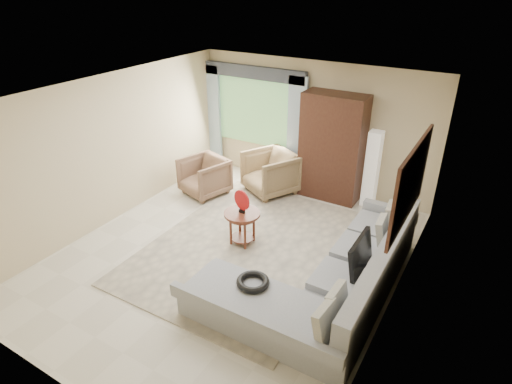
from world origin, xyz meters
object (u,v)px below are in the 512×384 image
Objects in this scene: armchair_right at (270,173)px; floor_lamp at (372,169)px; sectional_sofa at (333,283)px; armchair_left at (204,176)px; tv_screen at (361,254)px; potted_plant at (206,162)px; armoire at (332,148)px; coffee_table at (242,227)px.

armchair_right is 2.00m from floor_lamp.
sectional_sofa reaches higher than armchair_left.
tv_screen is at bearing -75.60° from floor_lamp.
armchair_left is 3.30m from floor_lamp.
tv_screen reaches higher than sectional_sofa.
sectional_sofa reaches higher than potted_plant.
armoire reaches higher than potted_plant.
potted_plant is (-4.25, 2.24, -0.43)m from tv_screen.
coffee_table is (-1.81, 0.54, 0.03)m from sectional_sofa.
armoire reaches higher than armchair_right.
armchair_left is at bearing 145.03° from coffee_table.
floor_lamp is (1.91, 0.51, 0.32)m from armchair_right.
armoire is (2.22, 1.20, 0.67)m from armchair_left.
tv_screen is at bearing -27.78° from potted_plant.
potted_plant is at bearing -172.17° from floor_lamp.
armchair_right is 0.63× the size of floor_lamp.
sectional_sofa is 3.66× the size of armchair_right.
sectional_sofa is 5.82× the size of coffee_table.
armchair_left is 0.40× the size of armoire.
tv_screen reaches higher than coffee_table.
sectional_sofa is 3.03m from floor_lamp.
armchair_right is (1.11, 0.75, 0.05)m from armchair_left.
floor_lamp is at bearing 7.83° from potted_plant.
armoire is at bearing 45.19° from armchair_left.
armoire reaches higher than armchair_left.
armchair_left is 0.89× the size of armchair_right.
armchair_right is at bearing -157.78° from armoire.
armoire reaches higher than sectional_sofa.
armoire is 1.40× the size of floor_lamp.
armoire is 0.86m from floor_lamp.
tv_screen is 0.49× the size of floor_lamp.
sectional_sofa is 3.85m from armchair_left.
armoire is (1.11, 0.45, 0.62)m from armchair_right.
potted_plant is (-3.98, 2.47, 0.01)m from sectional_sofa.
potted_plant is at bearing -171.14° from armoire.
coffee_table is 0.40× the size of floor_lamp.
tv_screen is 0.78× the size of armchair_right.
sectional_sofa is at bearing -9.36° from armchair_left.
armchair_left is (-3.45, 1.70, 0.10)m from sectional_sofa.
sectional_sofa is 3.39m from armchair_right.
armchair_right reaches higher than armchair_left.
potted_plant is 3.61m from floor_lamp.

